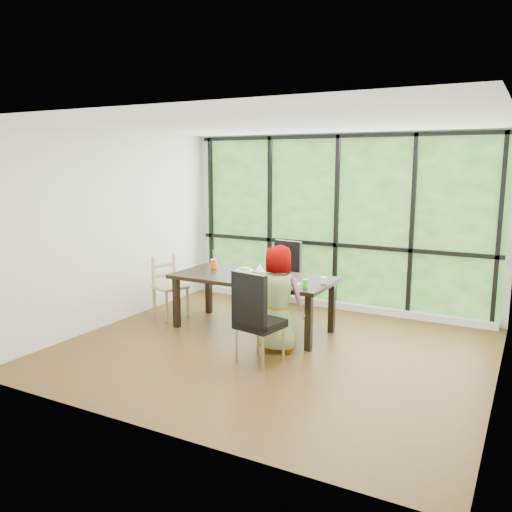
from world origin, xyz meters
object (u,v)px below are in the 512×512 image
object	(u,v)px
chair_interior_leather	(260,317)
child_toddler	(273,288)
plate_near	(286,283)
white_mug	(324,280)
plate_far	(245,270)
green_cup	(305,283)
child_older	(277,298)
chair_window_leather	(281,277)
dining_table	(253,303)
tissue_box	(260,275)
chair_end_beech	(170,287)
orange_cup	(214,264)

from	to	relation	value
chair_interior_leather	child_toddler	size ratio (longest dim) A/B	1.19
plate_near	white_mug	bearing A→B (deg)	31.50
plate_near	plate_far	bearing A→B (deg)	151.76
plate_near	green_cup	distance (m)	0.31
child_toddler	child_older	bearing A→B (deg)	-79.83
child_older	white_mug	distance (m)	0.72
chair_window_leather	green_cup	xyz separation A→B (m)	(0.92, -1.25, 0.26)
chair_window_leather	plate_far	world-z (taller)	chair_window_leather
child_toddler	green_cup	world-z (taller)	child_toddler
child_older	plate_far	size ratio (longest dim) A/B	5.36
plate_far	plate_near	bearing A→B (deg)	-28.24
dining_table	plate_near	xyz separation A→B (m)	(0.58, -0.21, 0.38)
chair_interior_leather	chair_window_leather	bearing A→B (deg)	-60.00
green_cup	tissue_box	size ratio (longest dim) A/B	0.80
plate_near	child_toddler	bearing A→B (deg)	125.67
chair_window_leather	child_toddler	world-z (taller)	chair_window_leather
chair_window_leather	tissue_box	size ratio (longest dim) A/B	8.31
chair_end_beech	child_older	world-z (taller)	child_older
orange_cup	tissue_box	distance (m)	1.00
dining_table	white_mug	distance (m)	1.08
child_older	orange_cup	size ratio (longest dim) A/B	9.75
chair_window_leather	chair_end_beech	bearing A→B (deg)	-135.85
chair_window_leather	green_cup	size ratio (longest dim) A/B	10.39
child_toddler	white_mug	world-z (taller)	child_toddler
orange_cup	child_toddler	bearing A→B (deg)	28.35
chair_window_leather	orange_cup	size ratio (longest dim) A/B	8.09
green_cup	white_mug	bearing A→B (deg)	70.16
chair_end_beech	dining_table	bearing A→B (deg)	-68.52
chair_end_beech	orange_cup	distance (m)	0.75
green_cup	tissue_box	xyz separation A→B (m)	(-0.70, 0.13, 0.00)
chair_interior_leather	green_cup	distance (m)	0.82
orange_cup	plate_near	bearing A→B (deg)	-16.74
plate_near	orange_cup	bearing A→B (deg)	163.26
plate_far	plate_near	distance (m)	0.96
child_toddler	orange_cup	xyz separation A→B (m)	(-0.76, -0.41, 0.36)
plate_near	chair_window_leather	bearing A→B (deg)	117.96
child_toddler	plate_near	distance (m)	1.04
dining_table	child_toddler	bearing A→B (deg)	90.00
child_older	tissue_box	bearing A→B (deg)	-49.28
dining_table	plate_near	size ratio (longest dim) A/B	8.25
chair_window_leather	tissue_box	xyz separation A→B (m)	(0.22, -1.12, 0.27)
chair_end_beech	child_older	size ratio (longest dim) A/B	0.69
chair_end_beech	green_cup	size ratio (longest dim) A/B	8.65
chair_window_leather	chair_end_beech	distance (m)	1.67
plate_far	white_mug	world-z (taller)	white_mug
dining_table	chair_window_leather	size ratio (longest dim) A/B	2.01
child_older	plate_near	bearing A→B (deg)	-87.72
child_toddler	chair_window_leather	bearing A→B (deg)	78.01
child_older	chair_interior_leather	bearing A→B (deg)	83.79
chair_window_leather	tissue_box	world-z (taller)	chair_window_leather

